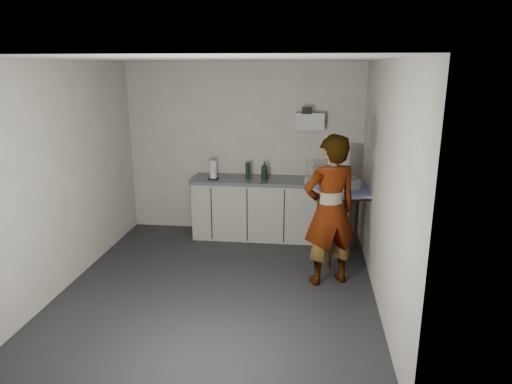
# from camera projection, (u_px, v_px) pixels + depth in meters

# --- Properties ---
(ground) EXTENTS (4.00, 4.00, 0.00)m
(ground) POSITION_uv_depth(u_px,v_px,m) (220.00, 286.00, 5.43)
(ground) COLOR #252429
(ground) RESTS_ON ground
(wall_back) EXTENTS (3.60, 0.02, 2.60)m
(wall_back) POSITION_uv_depth(u_px,v_px,m) (244.00, 149.00, 6.99)
(wall_back) COLOR #BCB8A4
(wall_back) RESTS_ON ground
(wall_right) EXTENTS (0.02, 4.00, 2.60)m
(wall_right) POSITION_uv_depth(u_px,v_px,m) (382.00, 185.00, 4.88)
(wall_right) COLOR #BCB8A4
(wall_right) RESTS_ON ground
(wall_left) EXTENTS (0.02, 4.00, 2.60)m
(wall_left) POSITION_uv_depth(u_px,v_px,m) (66.00, 176.00, 5.29)
(wall_left) COLOR #BCB8A4
(wall_left) RESTS_ON ground
(ceiling) EXTENTS (3.60, 4.00, 0.01)m
(ceiling) POSITION_uv_depth(u_px,v_px,m) (215.00, 59.00, 4.74)
(ceiling) COLOR silver
(ceiling) RESTS_ON wall_back
(kitchen_counter) EXTENTS (2.24, 0.62, 0.91)m
(kitchen_counter) POSITION_uv_depth(u_px,v_px,m) (267.00, 210.00, 6.90)
(kitchen_counter) COLOR black
(kitchen_counter) RESTS_ON ground
(wall_shelf) EXTENTS (0.42, 0.18, 0.37)m
(wall_shelf) POSITION_uv_depth(u_px,v_px,m) (310.00, 121.00, 6.69)
(wall_shelf) COLOR silver
(wall_shelf) RESTS_ON ground
(side_table) EXTENTS (0.93, 0.93, 0.98)m
(side_table) POSITION_uv_depth(u_px,v_px,m) (346.00, 198.00, 5.99)
(side_table) COLOR #321C0B
(side_table) RESTS_ON ground
(standing_man) EXTENTS (0.78, 0.66, 1.80)m
(standing_man) POSITION_uv_depth(u_px,v_px,m) (330.00, 211.00, 5.30)
(standing_man) COLOR #B2A593
(standing_man) RESTS_ON ground
(soap_bottle) EXTENTS (0.14, 0.14, 0.27)m
(soap_bottle) POSITION_uv_depth(u_px,v_px,m) (264.00, 170.00, 6.72)
(soap_bottle) COLOR black
(soap_bottle) RESTS_ON kitchen_counter
(soda_can) EXTENTS (0.06, 0.06, 0.12)m
(soda_can) POSITION_uv_depth(u_px,v_px,m) (266.00, 174.00, 6.81)
(soda_can) COLOR red
(soda_can) RESTS_ON kitchen_counter
(dark_bottle) EXTENTS (0.07, 0.07, 0.25)m
(dark_bottle) POSITION_uv_depth(u_px,v_px,m) (248.00, 170.00, 6.77)
(dark_bottle) COLOR black
(dark_bottle) RESTS_ON kitchen_counter
(paper_towel) EXTENTS (0.16, 0.16, 0.28)m
(paper_towel) POSITION_uv_depth(u_px,v_px,m) (213.00, 170.00, 6.74)
(paper_towel) COLOR black
(paper_towel) RESTS_ON kitchen_counter
(dish_rack) EXTENTS (0.39, 0.29, 0.27)m
(dish_rack) POSITION_uv_depth(u_px,v_px,m) (317.00, 176.00, 6.68)
(dish_rack) COLOR silver
(dish_rack) RESTS_ON kitchen_counter
(bakery_box) EXTENTS (0.44, 0.44, 0.45)m
(bakery_box) POSITION_uv_depth(u_px,v_px,m) (343.00, 180.00, 6.01)
(bakery_box) COLOR silver
(bakery_box) RESTS_ON side_table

